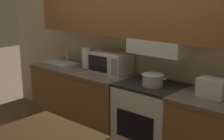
# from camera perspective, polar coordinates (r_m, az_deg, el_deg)

# --- Properties ---
(wall_back) EXTENTS (5.25, 0.38, 2.55)m
(wall_back) POSITION_cam_1_polar(r_m,az_deg,el_deg) (3.71, 4.57, 7.32)
(wall_back) COLOR beige
(wall_back) RESTS_ON ground_plane
(lower_counter_main) EXTENTS (1.48, 0.62, 0.92)m
(lower_counter_main) POSITION_cam_1_polar(r_m,az_deg,el_deg) (4.23, -5.36, -5.81)
(lower_counter_main) COLOR brown
(lower_counter_main) RESTS_ON ground_plane
(stove_range) EXTENTS (0.68, 0.58, 0.92)m
(stove_range) POSITION_cam_1_polar(r_m,az_deg,el_deg) (3.58, 6.96, -9.63)
(stove_range) COLOR silver
(stove_range) RESTS_ON ground_plane
(cooking_pot) EXTENTS (0.31, 0.24, 0.13)m
(cooking_pot) POSITION_cam_1_polar(r_m,az_deg,el_deg) (3.34, 7.49, -1.76)
(cooking_pot) COLOR #B7BABF
(cooking_pot) RESTS_ON stove_range
(microwave) EXTENTS (0.50, 0.32, 0.25)m
(microwave) POSITION_cam_1_polar(r_m,az_deg,el_deg) (3.88, -0.21, 1.38)
(microwave) COLOR silver
(microwave) RESTS_ON lower_counter_main
(toaster) EXTENTS (0.27, 0.17, 0.18)m
(toaster) POSITION_cam_1_polar(r_m,az_deg,el_deg) (3.10, 17.80, -3.09)
(toaster) COLOR silver
(toaster) RESTS_ON lower_counter_right_stub
(sink_basin) EXTENTS (0.46, 0.33, 0.27)m
(sink_basin) POSITION_cam_1_polar(r_m,az_deg,el_deg) (4.41, -9.33, 1.34)
(sink_basin) COLOR #B7BABF
(sink_basin) RESTS_ON lower_counter_main
(paper_towel_roll) EXTENTS (0.14, 0.14, 0.27)m
(paper_towel_roll) POSITION_cam_1_polar(r_m,az_deg,el_deg) (4.09, -4.65, 2.18)
(paper_towel_roll) COLOR black
(paper_towel_roll) RESTS_ON lower_counter_main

